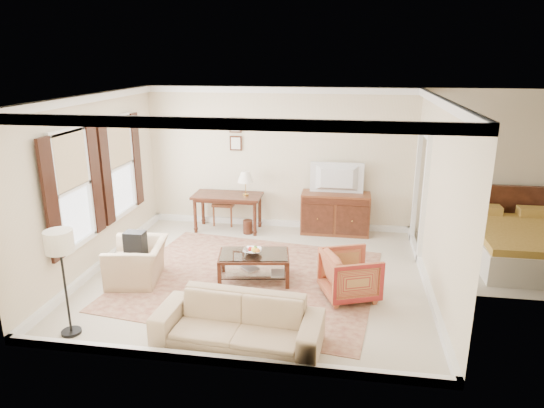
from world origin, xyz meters
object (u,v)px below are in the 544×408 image
(sideboard, at_px, (335,213))
(tv, at_px, (337,169))
(writing_desk, at_px, (228,200))
(coffee_table, at_px, (254,260))
(sofa, at_px, (238,315))
(striped_armchair, at_px, (350,273))
(club_armchair, at_px, (137,255))

(sideboard, height_order, tv, tv)
(writing_desk, distance_m, coffee_table, 2.49)
(writing_desk, xyz_separation_m, sideboard, (2.20, 0.16, -0.23))
(tv, bearing_deg, sofa, 75.81)
(sideboard, distance_m, striped_armchair, 2.75)
(sideboard, bearing_deg, sofa, -104.12)
(sideboard, bearing_deg, striped_armchair, -83.52)
(club_armchair, bearing_deg, sofa, 43.29)
(striped_armchair, bearing_deg, writing_desk, 23.31)
(writing_desk, distance_m, club_armchair, 2.69)
(writing_desk, bearing_deg, coffee_table, -66.34)
(club_armchair, xyz_separation_m, sofa, (2.00, -1.52, -0.02))
(coffee_table, bearing_deg, sideboard, 63.44)
(sideboard, height_order, striped_armchair, sideboard)
(club_armchair, bearing_deg, coffee_table, 89.02)
(tv, xyz_separation_m, sofa, (-1.06, -4.19, -0.94))
(writing_desk, relative_size, club_armchair, 1.41)
(striped_armchair, bearing_deg, sideboard, -14.43)
(striped_armchair, height_order, club_armchair, club_armchair)
(writing_desk, bearing_deg, sofa, -74.32)
(tv, xyz_separation_m, club_armchair, (-3.06, -2.67, -0.92))
(writing_desk, relative_size, coffee_table, 1.16)
(coffee_table, height_order, club_armchair, club_armchair)
(writing_desk, distance_m, sofa, 4.22)
(sideboard, relative_size, striped_armchair, 1.74)
(tv, relative_size, sofa, 0.49)
(writing_desk, distance_m, tv, 2.31)
(striped_armchair, bearing_deg, coffee_table, 57.29)
(sideboard, relative_size, club_armchair, 1.39)
(sofa, bearing_deg, sideboard, 80.26)
(tv, distance_m, coffee_table, 2.86)
(striped_armchair, distance_m, sofa, 2.01)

